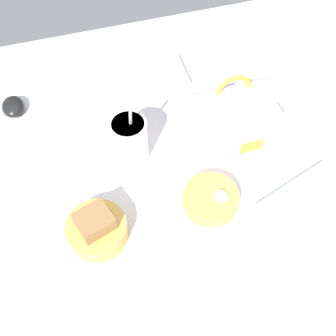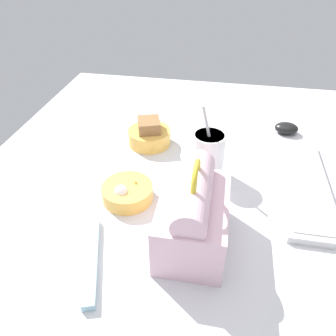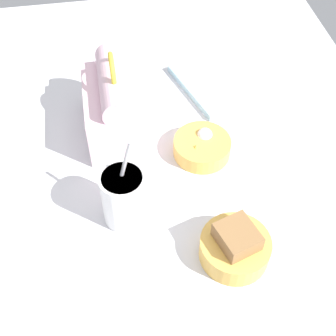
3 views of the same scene
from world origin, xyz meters
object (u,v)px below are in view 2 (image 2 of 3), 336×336
Objects in this scene: computer_mouse at (286,128)px; chopstick_case at (92,259)px; keyboard at (303,184)px; lunch_bag at (193,215)px; bento_bowl_sandwich at (149,135)px; bento_bowl_snacks at (128,192)px; soup_cup at (208,154)px.

chopstick_case is (57.39, -41.92, -0.84)cm from computer_mouse.
keyboard is 53.04cm from chopstick_case.
keyboard is at bearing 130.94° from lunch_bag.
bento_bowl_snacks is (24.79, 0.45, -0.89)cm from bento_bowl_sandwich.
bento_bowl_sandwich reaches higher than bento_bowl_snacks.
lunch_bag is at bearing 25.95° from bento_bowl_sandwich.
keyboard is at bearing 72.60° from bento_bowl_sandwich.
bento_bowl_sandwich is (-13.14, -41.91, 1.88)cm from keyboard.
computer_mouse reaches higher than keyboard.
bento_bowl_snacks is at bearing -74.30° from keyboard.
computer_mouse is (-25.17, 22.58, -4.46)cm from soup_cup.
bento_bowl_snacks is 1.69× the size of computer_mouse.
soup_cup reaches higher than keyboard.
bento_bowl_snacks is at bearing -46.18° from computer_mouse.
soup_cup is at bearing -41.89° from computer_mouse.
lunch_bag is 54.18cm from computer_mouse.
bento_bowl_sandwich is (-11.51, -17.94, -3.20)cm from soup_cup.
lunch_bag reaches higher than bento_bowl_sandwich.
keyboard is 33.64cm from lunch_bag.
soup_cup is 0.96× the size of chopstick_case.
computer_mouse is at bearing 143.85° from chopstick_case.
keyboard is 43.08cm from bento_bowl_snacks.
bento_bowl_sandwich reaches higher than chopstick_case.
keyboard is 43.97cm from bento_bowl_sandwich.
lunch_bag is 38.95cm from bento_bowl_sandwich.
computer_mouse is 0.35× the size of chopstick_case.
chopstick_case is at bearing -64.05° from lunch_bag.
bento_bowl_sandwich is 1.04× the size of bento_bowl_snacks.
keyboard is 5.38× the size of computer_mouse.
computer_mouse is at bearing 154.06° from lunch_bag.
keyboard is 1.95× the size of soup_cup.
computer_mouse is 71.08cm from chopstick_case.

